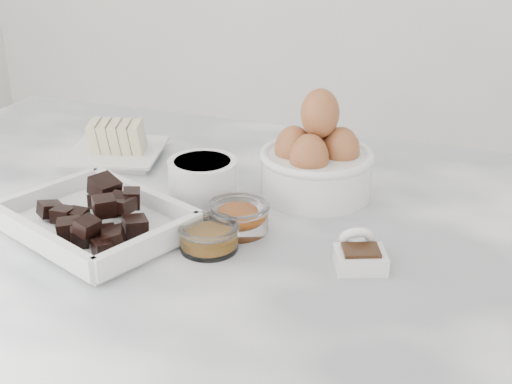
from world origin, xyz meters
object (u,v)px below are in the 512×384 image
Objects in this scene: egg_bowl at (317,161)px; sugar_ramekin at (203,178)px; butter_plate at (114,145)px; vanilla_spoon at (359,253)px; chocolate_dish at (95,215)px; honey_bowl at (209,237)px; zest_bowl at (238,216)px.

sugar_ramekin is at bearing -153.04° from egg_bowl.
butter_plate reaches higher than vanilla_spoon.
egg_bowl is at bearing 43.00° from chocolate_dish.
zest_bowl reaches higher than honey_bowl.
honey_bowl is at bearing -110.56° from egg_bowl.
sugar_ramekin is at bearing 138.95° from zest_bowl.
egg_bowl is (0.14, 0.07, 0.02)m from sugar_ramekin.
butter_plate is at bearing 115.80° from chocolate_dish.
egg_bowl is at bearing 69.44° from honey_bowl.
zest_bowl is at bearing 23.00° from chocolate_dish.
butter_plate is at bearing 176.22° from egg_bowl.
butter_plate is at bearing 149.48° from zest_bowl.
chocolate_dish is 3.25× the size of vanilla_spoon.
egg_bowl is 2.16× the size of honey_bowl.
honey_bowl is (0.26, -0.22, -0.01)m from butter_plate.
butter_plate reaches higher than sugar_ramekin.
zest_bowl is (0.16, 0.07, -0.00)m from chocolate_dish.
zest_bowl is at bearing 168.78° from vanilla_spoon.
vanilla_spoon reaches higher than zest_bowl.
chocolate_dish is at bearing -157.00° from zest_bowl.
vanilla_spoon is (0.18, 0.03, -0.00)m from honey_bowl.
zest_bowl is (0.01, 0.06, 0.00)m from honey_bowl.
chocolate_dish is at bearing -176.01° from honey_bowl.
chocolate_dish is 0.18m from zest_bowl.
chocolate_dish is 0.33m from vanilla_spoon.
honey_bowl is at bearing -62.78° from sugar_ramekin.
butter_plate is 2.12× the size of zest_bowl.
sugar_ramekin is 0.14m from honey_bowl.
sugar_ramekin is 0.26m from vanilla_spoon.
butter_plate is at bearing 156.07° from vanilla_spoon.
chocolate_dish is at bearing -173.57° from vanilla_spoon.
chocolate_dish is 2.82× the size of sugar_ramekin.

